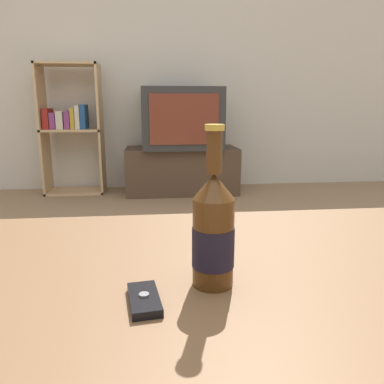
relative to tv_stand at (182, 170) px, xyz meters
The scene contains 7 objects.
back_wall 1.15m from the tv_stand, 122.87° to the left, with size 8.00×0.05×2.60m.
coffee_table 2.73m from the tv_stand, 94.23° to the right, with size 1.32×0.77×0.47m.
tv_stand is the anchor object (origin of this frame).
television 0.47m from the tv_stand, 90.00° to the right, with size 0.69×0.61×0.53m.
bookshelf 1.07m from the tv_stand, behind, with size 0.52×0.30×1.14m.
beer_bottle 2.81m from the tv_stand, 93.40° to the right, with size 0.07×0.07×0.28m.
cell_phone 2.86m from the tv_stand, 95.74° to the right, with size 0.06×0.11×0.02m.
Camera 1 is at (-0.07, -0.67, 0.78)m, focal length 35.00 mm.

